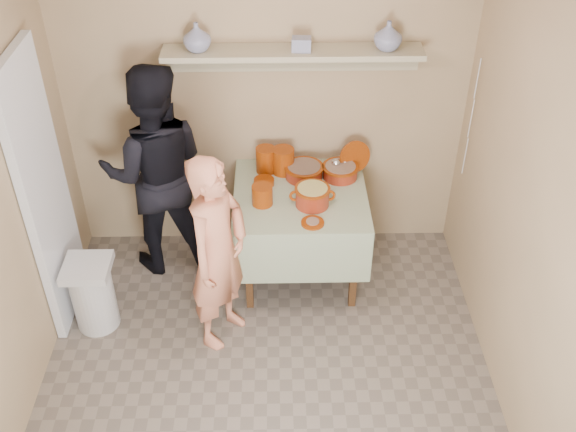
{
  "coord_description": "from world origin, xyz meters",
  "views": [
    {
      "loc": [
        0.08,
        -2.74,
        3.57
      ],
      "look_at": [
        0.15,
        0.75,
        0.95
      ],
      "focal_mm": 42.0,
      "sensor_mm": 36.0,
      "label": 1
    }
  ],
  "objects_px": {
    "cazuela_rice": "(312,195)",
    "serving_table": "(300,206)",
    "person_cook": "(218,254)",
    "person_helper": "(156,171)",
    "trash_bin": "(93,294)"
  },
  "relations": [
    {
      "from": "person_helper",
      "to": "serving_table",
      "type": "bearing_deg",
      "value": 164.31
    },
    {
      "from": "person_helper",
      "to": "cazuela_rice",
      "type": "distance_m",
      "value": 1.19
    },
    {
      "from": "person_helper",
      "to": "serving_table",
      "type": "distance_m",
      "value": 1.1
    },
    {
      "from": "person_cook",
      "to": "cazuela_rice",
      "type": "relative_size",
      "value": 4.41
    },
    {
      "from": "cazuela_rice",
      "to": "serving_table",
      "type": "bearing_deg",
      "value": 118.48
    },
    {
      "from": "cazuela_rice",
      "to": "trash_bin",
      "type": "height_order",
      "value": "cazuela_rice"
    },
    {
      "from": "person_helper",
      "to": "cazuela_rice",
      "type": "relative_size",
      "value": 5.13
    },
    {
      "from": "serving_table",
      "to": "trash_bin",
      "type": "distance_m",
      "value": 1.61
    },
    {
      "from": "person_cook",
      "to": "trash_bin",
      "type": "bearing_deg",
      "value": 113.31
    },
    {
      "from": "serving_table",
      "to": "trash_bin",
      "type": "xyz_separation_m",
      "value": [
        -1.48,
        -0.53,
        -0.36
      ]
    },
    {
      "from": "person_helper",
      "to": "person_cook",
      "type": "bearing_deg",
      "value": 115.54
    },
    {
      "from": "person_cook",
      "to": "cazuela_rice",
      "type": "xyz_separation_m",
      "value": [
        0.64,
        0.49,
        0.12
      ]
    },
    {
      "from": "serving_table",
      "to": "cazuela_rice",
      "type": "relative_size",
      "value": 2.95
    },
    {
      "from": "person_cook",
      "to": "serving_table",
      "type": "bearing_deg",
      "value": -11.64
    },
    {
      "from": "serving_table",
      "to": "cazuela_rice",
      "type": "height_order",
      "value": "cazuela_rice"
    }
  ]
}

